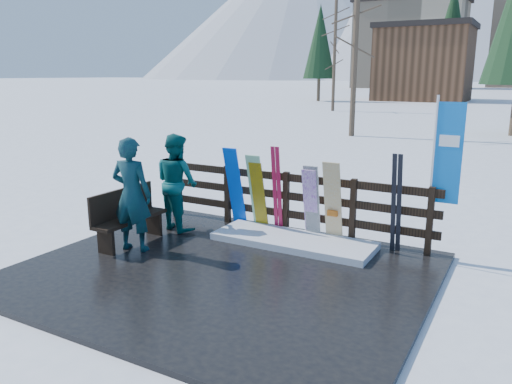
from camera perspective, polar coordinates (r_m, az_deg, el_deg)
The scene contains 16 objects.
ground at distance 7.76m, azimuth -3.79°, elevation -9.42°, with size 700.00×700.00×0.00m, color white.
deck at distance 7.74m, azimuth -3.80°, elevation -9.14°, with size 6.00×5.00×0.08m, color black.
fence at distance 9.35m, azimuth 3.46°, elevation -0.66°, with size 5.60×0.10×1.15m.
snow_patch at distance 8.83m, azimuth 4.24°, elevation -5.59°, with size 2.84×1.00×0.12m, color white.
bench at distance 9.02m, azimuth -14.51°, elevation -2.54°, with size 0.41×1.50×0.97m.
snowboard_0 at distance 9.59m, azimuth -2.40°, elevation 0.52°, with size 0.30×0.03×1.62m, color blue.
snowboard_1 at distance 9.37m, azimuth 0.12°, elevation -0.10°, with size 0.29×0.03×1.52m, color white.
snowboard_2 at distance 9.36m, azimuth 0.33°, elevation -0.53°, with size 0.26×0.03×1.38m, color yellow.
snowboard_3 at distance 8.93m, azimuth 6.26°, elevation -1.44°, with size 0.26×0.03×1.33m, color white.
snowboard_4 at distance 8.91m, azimuth 6.42°, elevation -1.25°, with size 0.27×0.03×1.39m, color black.
snowboard_5 at distance 8.76m, azimuth 8.77°, elevation -1.23°, with size 0.31×0.03×1.50m, color silver.
ski_pair_a at distance 9.24m, azimuth 2.40°, elevation 0.23°, with size 0.16×0.23×1.65m.
ski_pair_b at distance 8.50m, azimuth 15.74°, elevation -1.29°, with size 0.17×0.25×1.69m.
rental_flag at distance 8.43m, azimuth 20.72°, elevation 3.52°, with size 0.45×0.04×2.60m.
person_front at distance 8.55m, azimuth -14.02°, elevation -0.29°, with size 0.70×0.46×1.92m, color #134A41.
person_back at distance 9.58m, azimuth -9.05°, elevation 1.14°, with size 0.90×0.70×1.84m, color #0C5757.
Camera 1 is at (3.91, -5.99, 2.99)m, focal length 35.00 mm.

